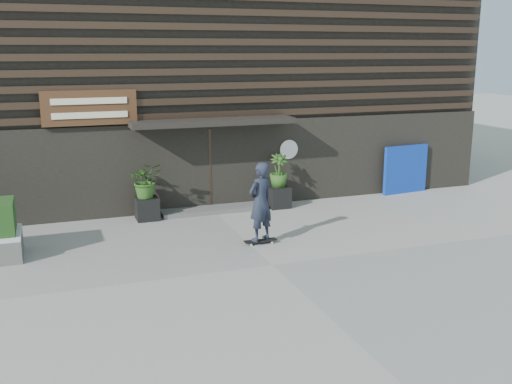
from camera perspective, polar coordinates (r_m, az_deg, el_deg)
name	(u,v)px	position (r m, az deg, el deg)	size (l,w,h in m)	color
ground	(272,265)	(12.70, 1.58, -7.03)	(80.00, 80.00, 0.00)	gray
entrance_step	(214,209)	(16.85, -4.10, -1.65)	(3.00, 0.80, 0.12)	#50504E
planter_pot_left	(147,209)	(16.21, -10.40, -1.58)	(0.60, 0.60, 0.60)	black
bamboo_left	(146,180)	(16.03, -10.52, 1.11)	(0.86, 0.75, 0.96)	#2D591E
planter_pot_right	(278,197)	(17.20, 2.17, -0.49)	(0.60, 0.60, 0.60)	black
bamboo_right	(279,171)	(17.03, 2.20, 2.06)	(0.54, 0.54, 0.96)	#2D591E
blue_tarp	(405,169)	(19.41, 14.15, 2.12)	(1.63, 0.12, 1.52)	#0C2FA2
building	(170,63)	(21.49, -8.25, 12.12)	(18.00, 11.00, 8.00)	black
skateboarder	(260,202)	(13.75, 0.43, -0.96)	(0.80, 0.69, 1.96)	black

